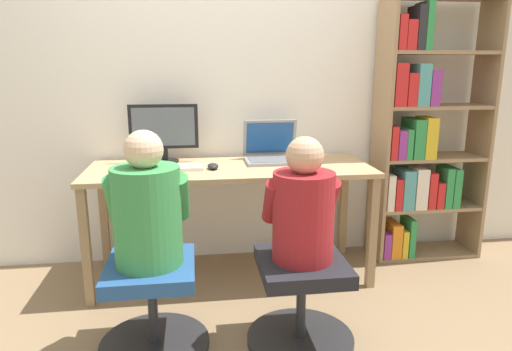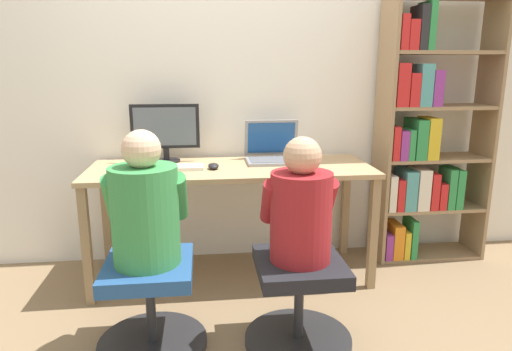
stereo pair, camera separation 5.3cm
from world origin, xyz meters
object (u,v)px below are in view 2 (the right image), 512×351
Objects in this scene: office_chair_right at (299,300)px; person_at_laptop at (301,209)px; bookshelf at (422,140)px; desktop_monitor at (165,132)px; laptop at (273,153)px; office_chair_left at (151,303)px; keyboard at (166,168)px; person_at_monitor at (145,208)px.

person_at_laptop reaches higher than office_chair_right.
desktop_monitor is at bearing 178.38° from bookshelf.
office_chair_left is (-0.75, -0.91, -0.56)m from laptop.
keyboard is at bearing -165.30° from laptop.
laptop is at bearing 14.70° from keyboard.
person_at_monitor is at bearing -153.20° from bookshelf.
office_chair_right is at bearing -90.00° from person_at_laptop.
office_chair_right is 0.88m from person_at_monitor.
keyboard is 0.84× the size of office_chair_left.
desktop_monitor reaches higher than office_chair_right.
laptop is at bearing -179.52° from bookshelf.
person_at_monitor is 0.74m from person_at_laptop.
desktop_monitor is 1.26m from person_at_laptop.
person_at_monitor is (-0.03, -0.96, -0.22)m from desktop_monitor.
office_chair_left is at bearing -91.94° from desktop_monitor.
office_chair_left and office_chair_right have the same top height.
bookshelf reaches higher than office_chair_left.
person_at_laptop is at bearing -48.45° from keyboard.
person_at_monitor reaches higher than person_at_laptop.
person_at_laptop is 1.45m from bookshelf.
person_at_monitor is 2.03m from bookshelf.
person_at_monitor reaches higher than office_chair_left.
person_at_monitor reaches higher than keyboard.
person_at_monitor reaches higher than laptop.
desktop_monitor is 1.43m from office_chair_right.
bookshelf is (1.07, 0.97, 0.63)m from office_chair_right.
person_at_laptop reaches higher than laptop.
laptop is 0.61× the size of person_at_laptop.
office_chair_left is at bearing -93.78° from keyboard.
office_chair_left is 1.00× the size of office_chair_right.
laptop is 0.68× the size of office_chair_right.
office_chair_right is 0.48m from person_at_laptop.
office_chair_left is 0.88m from person_at_laptop.
laptop is 0.96m from person_at_laptop.
person_at_laptop reaches higher than keyboard.
laptop is at bearing 89.10° from office_chair_right.
bookshelf reaches higher than person_at_monitor.
person_at_laptop is (0.70, -1.02, -0.24)m from desktop_monitor.
person_at_monitor is (-0.05, -0.72, -0.03)m from keyboard.
office_chair_right is (0.73, -0.05, 0.00)m from office_chair_left.
keyboard is (-0.70, -0.18, -0.04)m from laptop.
keyboard is 1.03m from person_at_laptop.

